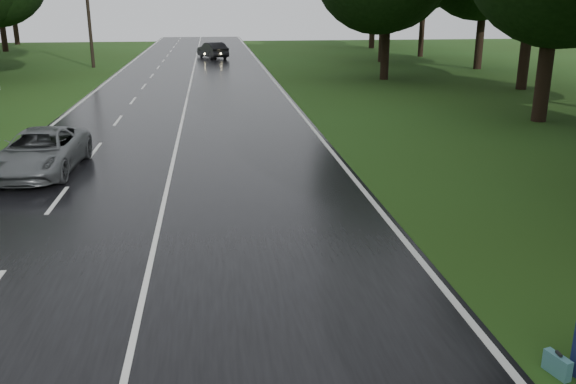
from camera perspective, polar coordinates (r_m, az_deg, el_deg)
ground at (r=10.53m, az=-14.44°, el=-13.95°), size 160.00×160.00×0.00m
road at (r=29.46m, az=-9.90°, el=6.74°), size 12.00×140.00×0.04m
lane_center at (r=29.45m, az=-9.90°, el=6.78°), size 0.12×140.00×0.01m
grey_car at (r=21.32m, az=-22.24°, el=3.55°), size 2.54×5.09×1.39m
far_car at (r=61.48m, az=-7.11°, el=13.10°), size 3.17×4.91×1.53m
suitcase at (r=10.32m, az=23.99°, el=-14.64°), size 0.25×0.48×0.33m
utility_pole_far at (r=55.19m, az=-17.82°, el=11.09°), size 1.80×0.28×10.58m
tree_right_d at (r=31.09m, az=22.48°, el=6.19°), size 8.55×8.55×13.35m
tree_right_e at (r=45.08m, az=9.00°, el=10.43°), size 8.30×8.30×12.97m
tree_right_f at (r=58.41m, az=8.79°, el=12.02°), size 10.23×10.23×15.99m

